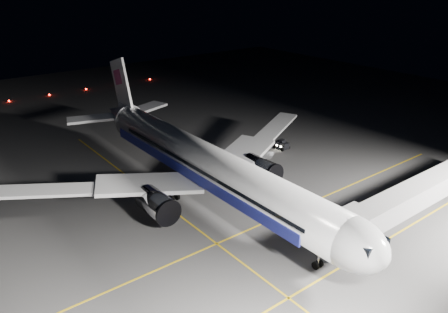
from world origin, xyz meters
TOP-DOWN VIEW (x-y plane):
  - ground at (0.00, 0.00)m, footprint 200.00×200.00m
  - guide_line_main at (10.00, 0.00)m, footprint 0.25×80.00m
  - guide_line_cross at (0.00, -6.00)m, footprint 70.00×0.25m
  - guide_line_side at (22.00, 10.00)m, footprint 0.25×40.00m
  - airliner at (-1.08, 0.00)m, footprint 61.48×54.22m
  - jet_bridge at (22.00, 18.06)m, footprint 3.60×34.40m
  - taxiway_lights at (-72.00, 0.00)m, footprint 0.44×60.44m
  - baggage_tug at (-7.22, 21.87)m, footprint 2.58×2.12m
  - safety_cone_a at (-6.06, 4.00)m, footprint 0.41×0.41m
  - safety_cone_b at (-2.10, 6.41)m, footprint 0.39×0.39m
  - safety_cone_c at (4.85, 4.78)m, footprint 0.38×0.38m

SIDE VIEW (x-z plane):
  - ground at x=0.00m, z-range 0.00..0.00m
  - guide_line_main at x=10.00m, z-range 0.00..0.01m
  - guide_line_cross at x=0.00m, z-range 0.00..0.01m
  - guide_line_side at x=22.00m, z-range 0.00..0.01m
  - taxiway_lights at x=-72.00m, z-range 0.00..0.44m
  - safety_cone_c at x=4.85m, z-range 0.00..0.58m
  - safety_cone_b at x=-2.10m, z-range 0.00..0.58m
  - safety_cone_a at x=-6.06m, z-range 0.00..0.62m
  - baggage_tug at x=-7.22m, z-range -0.07..1.72m
  - jet_bridge at x=22.00m, z-range 1.43..7.73m
  - airliner at x=-1.08m, z-range -3.16..13.48m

